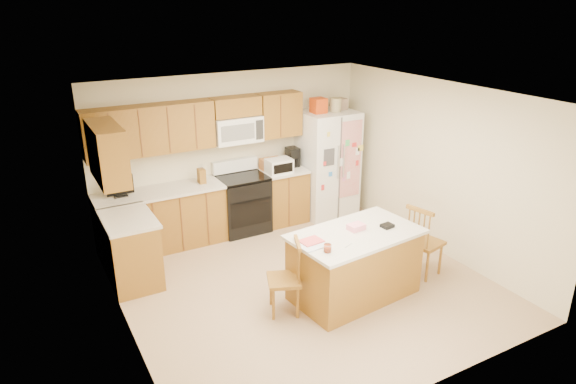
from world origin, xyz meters
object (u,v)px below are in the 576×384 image
refrigerator (327,163)px  island (354,264)px  windsor_chair_left (286,279)px  windsor_chair_back (331,246)px  stove (242,202)px  windsor_chair_right (423,242)px

refrigerator → island: 2.73m
refrigerator → windsor_chair_left: bearing=-131.9°
windsor_chair_left → windsor_chair_back: 1.10m
windsor_chair_left → windsor_chair_back: bearing=27.2°
windsor_chair_back → stove: bearing=104.1°
island → refrigerator: bearing=64.4°
stove → refrigerator: (1.57, -0.06, 0.45)m
stove → windsor_chair_right: stove is taller
windsor_chair_right → refrigerator: bearing=89.2°
island → windsor_chair_back: bearing=84.3°
island → windsor_chair_left: 0.93m
stove → windsor_chair_back: size_ratio=1.32×
stove → island: stove is taller
windsor_chair_back → windsor_chair_right: (1.06, -0.62, 0.07)m
stove → windsor_chair_left: size_ratio=1.22×
island → windsor_chair_right: size_ratio=1.67×
refrigerator → windsor_chair_left: (-2.08, -2.32, -0.48)m
refrigerator → island: bearing=-115.6°
windsor_chair_left → windsor_chair_right: bearing=-3.2°
windsor_chair_right → island: bearing=179.6°
stove → windsor_chair_back: (0.47, -1.87, -0.07)m
windsor_chair_right → stove: bearing=121.6°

